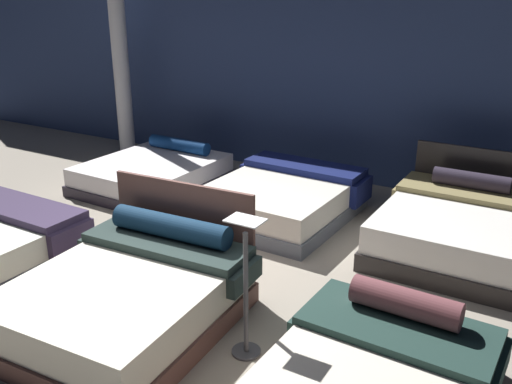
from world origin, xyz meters
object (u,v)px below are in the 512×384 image
bed_3 (154,173)px  bed_4 (282,198)px  bed_1 (129,295)px  price_sign (246,303)px  bed_5 (456,227)px  support_pillar (120,54)px

bed_3 → bed_4: 2.18m
bed_3 → bed_1: bearing=-51.6°
bed_1 → price_sign: bearing=5.1°
price_sign → bed_1: bearing=-171.9°
bed_4 → bed_5: bed_5 is taller
bed_3 → bed_4: bearing=0.2°
bed_4 → price_sign: size_ratio=1.68×
bed_3 → bed_5: bearing=2.1°
bed_4 → price_sign: price_sign is taller
bed_1 → bed_4: (-0.00, 2.86, -0.04)m
bed_1 → bed_5: 3.65m
bed_1 → price_sign: size_ratio=1.72×
support_pillar → bed_3: bearing=-35.8°
bed_3 → price_sign: (3.28, -2.76, 0.25)m
bed_1 → support_pillar: support_pillar is taller
bed_1 → support_pillar: bearing=129.8°
bed_5 → support_pillar: bearing=170.4°
bed_5 → price_sign: price_sign is taller
bed_3 → bed_4: (2.18, -0.05, 0.04)m
bed_5 → bed_3: bearing=-178.8°
bed_1 → bed_3: 3.64m
bed_3 → support_pillar: 2.42m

